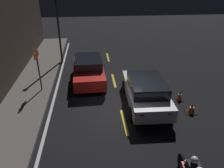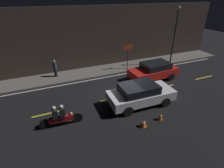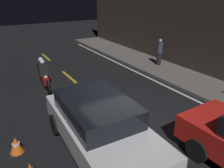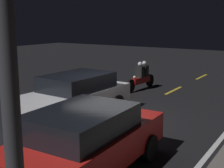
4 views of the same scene
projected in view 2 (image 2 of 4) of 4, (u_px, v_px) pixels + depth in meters
name	position (u px, v px, depth m)	size (l,w,h in m)	color
ground_plane	(125.00, 96.00, 13.05)	(56.00, 56.00, 0.00)	black
raised_curb	(102.00, 70.00, 17.09)	(28.00, 2.40, 0.14)	#605B56
building_front	(96.00, 38.00, 16.85)	(28.00, 0.30, 5.86)	#382D28
lane_dash_b	(48.00, 113.00, 11.14)	(2.00, 0.14, 0.01)	gold
lane_dash_c	(113.00, 99.00, 12.70)	(2.00, 0.14, 0.01)	gold
lane_dash_d	(163.00, 87.00, 14.27)	(2.00, 0.14, 0.01)	gold
lane_dash_e	(204.00, 78.00, 15.83)	(2.00, 0.14, 0.01)	gold
lane_solid_kerb	(108.00, 77.00, 15.94)	(25.20, 0.14, 0.01)	silver
sedan_white	(140.00, 94.00, 11.76)	(4.54, 2.13, 1.51)	silver
taxi_red	(154.00, 71.00, 15.21)	(4.28, 2.06, 1.53)	red
motorcycle	(60.00, 116.00, 9.86)	(2.41, 0.41, 1.39)	black
traffic_cone_near	(143.00, 123.00, 9.95)	(0.49, 0.49, 0.52)	black
traffic_cone_mid	(160.00, 116.00, 10.48)	(0.40, 0.40, 0.56)	black
pedestrian	(55.00, 68.00, 15.40)	(0.34, 0.34, 1.55)	black
shop_sign	(128.00, 52.00, 16.58)	(0.90, 0.08, 2.40)	#4C4C51
street_lamp	(175.00, 34.00, 16.99)	(0.28, 0.28, 5.76)	#333338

